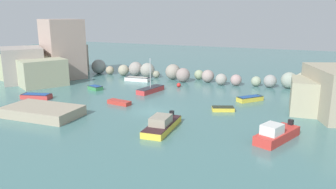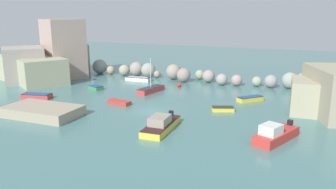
% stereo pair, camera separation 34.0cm
% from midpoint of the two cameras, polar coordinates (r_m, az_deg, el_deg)
% --- Properties ---
extents(cove_water, '(160.00, 160.00, 0.00)m').
position_cam_midpoint_polar(cove_water, '(39.10, -3.05, -2.95)').
color(cove_water, slate).
rests_on(cove_water, ground).
extents(cliff_headland_left, '(19.72, 21.07, 10.34)m').
position_cam_midpoint_polar(cliff_headland_left, '(63.98, -20.83, 5.52)').
color(cliff_headland_left, '#A79B89').
rests_on(cliff_headland_left, ground).
extents(rock_breakwater, '(41.02, 5.32, 2.75)m').
position_cam_midpoint_polar(rock_breakwater, '(56.88, 3.52, 3.56)').
color(rock_breakwater, '#919793').
rests_on(rock_breakwater, ground).
extents(stone_dock, '(8.65, 5.10, 1.11)m').
position_cam_midpoint_polar(stone_dock, '(39.82, -21.08, -2.74)').
color(stone_dock, tan).
rests_on(stone_dock, ground).
extents(channel_buoy, '(0.66, 0.66, 0.66)m').
position_cam_midpoint_polar(channel_buoy, '(52.02, 1.68, 1.66)').
color(channel_buoy, red).
rests_on(channel_buoy, cove_water).
extents(moored_boat_0, '(2.47, 2.12, 0.42)m').
position_cam_midpoint_polar(moored_boat_0, '(45.19, 22.58, -1.44)').
color(moored_boat_0, navy).
rests_on(moored_boat_0, cove_water).
extents(moored_boat_1, '(2.42, 5.08, 5.03)m').
position_cam_midpoint_polar(moored_boat_1, '(48.63, -3.24, 0.85)').
color(moored_boat_1, '#CC3A3A').
rests_on(moored_boat_1, cove_water).
extents(moored_boat_2, '(3.29, 3.52, 0.65)m').
position_cam_midpoint_polar(moored_boat_2, '(44.89, 13.74, -0.69)').
color(moored_boat_2, gold).
rests_on(moored_boat_2, cove_water).
extents(moored_boat_3, '(2.50, 6.33, 1.50)m').
position_cam_midpoint_polar(moored_boat_3, '(32.89, -1.37, -5.19)').
color(moored_boat_3, yellow).
rests_on(moored_boat_3, cove_water).
extents(moored_boat_4, '(3.25, 1.55, 0.51)m').
position_cam_midpoint_polar(moored_boat_4, '(42.55, -8.64, -1.35)').
color(moored_boat_4, '#C2372E').
rests_on(moored_boat_4, cove_water).
extents(moored_boat_5, '(3.71, 5.74, 1.75)m').
position_cam_midpoint_polar(moored_boat_5, '(31.64, 17.87, -6.52)').
color(moored_boat_5, red).
rests_on(moored_boat_5, cove_water).
extents(moored_boat_6, '(4.38, 1.72, 0.70)m').
position_cam_midpoint_polar(moored_boat_6, '(56.97, -5.48, 2.69)').
color(moored_boat_6, silver).
rests_on(moored_boat_6, cove_water).
extents(moored_boat_7, '(4.21, 2.45, 0.66)m').
position_cam_midpoint_polar(moored_boat_7, '(48.39, -21.96, -0.26)').
color(moored_boat_7, '#C83D3B').
rests_on(moored_boat_7, cove_water).
extents(moored_boat_8, '(2.56, 2.02, 0.60)m').
position_cam_midpoint_polar(moored_boat_8, '(51.42, -12.62, 1.16)').
color(moored_boat_8, '#39884D').
rests_on(moored_boat_8, cove_water).
extents(moored_boat_9, '(2.08, 4.60, 0.47)m').
position_cam_midpoint_polar(moored_boat_9, '(42.29, -22.28, -2.37)').
color(moored_boat_9, white).
rests_on(moored_boat_9, cove_water).
extents(moored_boat_10, '(2.83, 2.08, 0.51)m').
position_cam_midpoint_polar(moored_boat_10, '(39.76, 9.23, -2.45)').
color(moored_boat_10, gold).
rests_on(moored_boat_10, cove_water).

